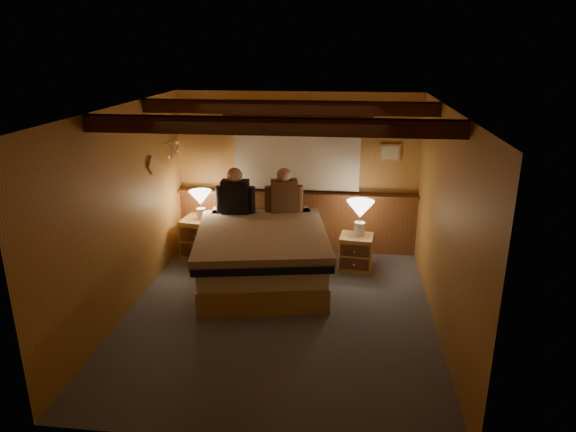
% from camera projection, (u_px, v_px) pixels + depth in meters
% --- Properties ---
extents(floor, '(4.20, 4.20, 0.00)m').
position_uv_depth(floor, '(279.00, 314.00, 6.09)').
color(floor, '#525661').
rests_on(floor, ground).
extents(ceiling, '(4.20, 4.20, 0.00)m').
position_uv_depth(ceiling, '(278.00, 109.00, 5.32)').
color(ceiling, '#E19C54').
rests_on(ceiling, wall_back).
extents(wall_back, '(3.60, 0.00, 3.60)m').
position_uv_depth(wall_back, '(297.00, 173.00, 7.68)').
color(wall_back, '#C08E45').
rests_on(wall_back, floor).
extents(wall_left, '(0.00, 4.20, 4.20)m').
position_uv_depth(wall_left, '(124.00, 212.00, 5.90)').
color(wall_left, '#C08E45').
rests_on(wall_left, floor).
extents(wall_right, '(0.00, 4.20, 4.20)m').
position_uv_depth(wall_right, '(445.00, 224.00, 5.51)').
color(wall_right, '#C08E45').
rests_on(wall_right, floor).
extents(wall_front, '(3.60, 0.00, 3.60)m').
position_uv_depth(wall_front, '(241.00, 310.00, 3.73)').
color(wall_front, '#C08E45').
rests_on(wall_front, floor).
extents(wainscot, '(3.60, 0.23, 0.94)m').
position_uv_depth(wainscot, '(296.00, 220.00, 7.85)').
color(wainscot, brown).
rests_on(wainscot, wall_back).
extents(curtain_window, '(2.18, 0.09, 1.11)m').
position_uv_depth(curtain_window, '(297.00, 153.00, 7.51)').
color(curtain_window, '#401D10').
rests_on(curtain_window, wall_back).
extents(ceiling_beams, '(3.60, 1.65, 0.16)m').
position_uv_depth(ceiling_beams, '(280.00, 116.00, 5.49)').
color(ceiling_beams, '#401D10').
rests_on(ceiling_beams, ceiling).
extents(coat_rail, '(0.05, 0.55, 0.24)m').
position_uv_depth(coat_rail, '(172.00, 146.00, 7.23)').
color(coat_rail, silver).
rests_on(coat_rail, wall_left).
extents(framed_print, '(0.30, 0.04, 0.25)m').
position_uv_depth(framed_print, '(390.00, 153.00, 7.40)').
color(framed_print, tan).
rests_on(framed_print, wall_back).
extents(bed, '(1.97, 2.39, 0.73)m').
position_uv_depth(bed, '(262.00, 253.00, 6.86)').
color(bed, tan).
rests_on(bed, floor).
extents(nightstand_left, '(0.60, 0.56, 0.60)m').
position_uv_depth(nightstand_left, '(202.00, 238.00, 7.65)').
color(nightstand_left, tan).
rests_on(nightstand_left, floor).
extents(nightstand_right, '(0.49, 0.45, 0.49)m').
position_uv_depth(nightstand_right, '(356.00, 252.00, 7.24)').
color(nightstand_right, tan).
rests_on(nightstand_right, floor).
extents(lamp_left, '(0.33, 0.33, 0.43)m').
position_uv_depth(lamp_left, '(200.00, 199.00, 7.45)').
color(lamp_left, white).
rests_on(lamp_left, nightstand_left).
extents(lamp_right, '(0.38, 0.38, 0.50)m').
position_uv_depth(lamp_right, '(360.00, 211.00, 7.08)').
color(lamp_right, white).
rests_on(lamp_right, nightstand_right).
extents(person_left, '(0.57, 0.24, 0.69)m').
position_uv_depth(person_left, '(235.00, 195.00, 7.30)').
color(person_left, black).
rests_on(person_left, bed).
extents(person_right, '(0.55, 0.28, 0.67)m').
position_uv_depth(person_right, '(284.00, 194.00, 7.37)').
color(person_right, '#533521').
rests_on(person_right, bed).
extents(duffel_bag, '(0.53, 0.36, 0.36)m').
position_uv_depth(duffel_bag, '(221.00, 266.00, 7.01)').
color(duffel_bag, black).
rests_on(duffel_bag, floor).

